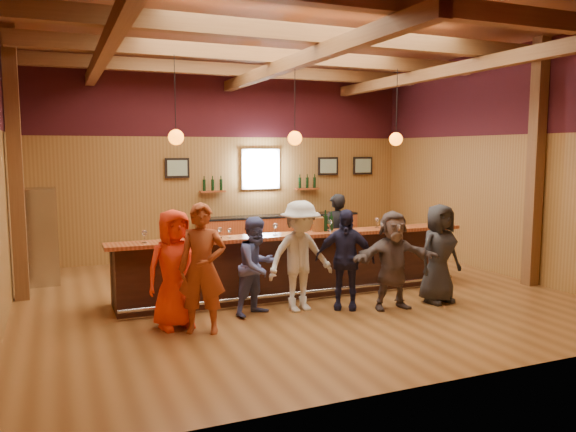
{
  "coord_description": "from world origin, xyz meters",
  "views": [
    {
      "loc": [
        -3.75,
        -8.74,
        2.51
      ],
      "look_at": [
        0.0,
        0.3,
        1.35
      ],
      "focal_mm": 35.0,
      "sensor_mm": 36.0,
      "label": 1
    }
  ],
  "objects_px": {
    "stainless_fridge": "(38,236)",
    "customer_navy": "(345,259)",
    "back_bar_cabinet": "(280,234)",
    "customer_redvest": "(202,268)",
    "customer_orange": "(175,269)",
    "bartender": "(336,236)",
    "customer_denim": "(257,266)",
    "customer_brown": "(393,260)",
    "customer_dark": "(439,254)",
    "customer_white": "(300,256)",
    "ice_bucket": "(318,224)",
    "bottle_a": "(325,223)",
    "bar_counter": "(292,264)"
  },
  "relations": [
    {
      "from": "bar_counter",
      "to": "bottle_a",
      "type": "relative_size",
      "value": 17.06
    },
    {
      "from": "customer_denim",
      "to": "customer_orange",
      "type": "bearing_deg",
      "value": 160.64
    },
    {
      "from": "customer_dark",
      "to": "back_bar_cabinet",
      "type": "bearing_deg",
      "value": 92.43
    },
    {
      "from": "bar_counter",
      "to": "bartender",
      "type": "distance_m",
      "value": 1.54
    },
    {
      "from": "back_bar_cabinet",
      "to": "customer_dark",
      "type": "bearing_deg",
      "value": -80.88
    },
    {
      "from": "stainless_fridge",
      "to": "customer_orange",
      "type": "relative_size",
      "value": 1.07
    },
    {
      "from": "ice_bucket",
      "to": "bar_counter",
      "type": "bearing_deg",
      "value": 150.89
    },
    {
      "from": "bar_counter",
      "to": "back_bar_cabinet",
      "type": "bearing_deg",
      "value": 71.66
    },
    {
      "from": "customer_orange",
      "to": "customer_brown",
      "type": "xyz_separation_m",
      "value": [
        3.36,
        -0.36,
        -0.06
      ]
    },
    {
      "from": "back_bar_cabinet",
      "to": "customer_brown",
      "type": "height_order",
      "value": "customer_brown"
    },
    {
      "from": "bar_counter",
      "to": "back_bar_cabinet",
      "type": "height_order",
      "value": "bar_counter"
    },
    {
      "from": "customer_dark",
      "to": "customer_white",
      "type": "bearing_deg",
      "value": 162.85
    },
    {
      "from": "stainless_fridge",
      "to": "customer_redvest",
      "type": "distance_m",
      "value": 4.5
    },
    {
      "from": "bar_counter",
      "to": "customer_dark",
      "type": "bearing_deg",
      "value": -36.52
    },
    {
      "from": "stainless_fridge",
      "to": "customer_navy",
      "type": "distance_m",
      "value": 5.8
    },
    {
      "from": "back_bar_cabinet",
      "to": "customer_denim",
      "type": "relative_size",
      "value": 2.66
    },
    {
      "from": "customer_redvest",
      "to": "ice_bucket",
      "type": "relative_size",
      "value": 7.61
    },
    {
      "from": "customer_redvest",
      "to": "customer_dark",
      "type": "distance_m",
      "value": 3.96
    },
    {
      "from": "bar_counter",
      "to": "customer_navy",
      "type": "distance_m",
      "value": 1.29
    },
    {
      "from": "customer_navy",
      "to": "bartender",
      "type": "distance_m",
      "value": 2.19
    },
    {
      "from": "customer_white",
      "to": "bartender",
      "type": "relative_size",
      "value": 1.04
    },
    {
      "from": "stainless_fridge",
      "to": "customer_denim",
      "type": "bearing_deg",
      "value": -47.82
    },
    {
      "from": "ice_bucket",
      "to": "customer_brown",
      "type": "bearing_deg",
      "value": -61.52
    },
    {
      "from": "customer_denim",
      "to": "bartender",
      "type": "distance_m",
      "value": 2.9
    },
    {
      "from": "customer_white",
      "to": "customer_navy",
      "type": "xyz_separation_m",
      "value": [
        0.7,
        -0.15,
        -0.07
      ]
    },
    {
      "from": "customer_navy",
      "to": "back_bar_cabinet",
      "type": "bearing_deg",
      "value": 110.65
    },
    {
      "from": "customer_orange",
      "to": "customer_brown",
      "type": "distance_m",
      "value": 3.38
    },
    {
      "from": "ice_bucket",
      "to": "customer_denim",
      "type": "bearing_deg",
      "value": -151.09
    },
    {
      "from": "customer_brown",
      "to": "customer_dark",
      "type": "bearing_deg",
      "value": 8.66
    },
    {
      "from": "customer_dark",
      "to": "bottle_a",
      "type": "distance_m",
      "value": 1.96
    },
    {
      "from": "stainless_fridge",
      "to": "customer_denim",
      "type": "relative_size",
      "value": 1.2
    },
    {
      "from": "customer_dark",
      "to": "customer_redvest",
      "type": "bearing_deg",
      "value": 173.7
    },
    {
      "from": "bar_counter",
      "to": "customer_dark",
      "type": "height_order",
      "value": "customer_dark"
    },
    {
      "from": "customer_redvest",
      "to": "bottle_a",
      "type": "bearing_deg",
      "value": 50.03
    },
    {
      "from": "customer_orange",
      "to": "customer_redvest",
      "type": "height_order",
      "value": "customer_redvest"
    },
    {
      "from": "customer_orange",
      "to": "bartender",
      "type": "distance_m",
      "value": 4.05
    },
    {
      "from": "customer_redvest",
      "to": "bottle_a",
      "type": "relative_size",
      "value": 4.87
    },
    {
      "from": "bottle_a",
      "to": "customer_redvest",
      "type": "bearing_deg",
      "value": -153.64
    },
    {
      "from": "back_bar_cabinet",
      "to": "customer_redvest",
      "type": "relative_size",
      "value": 2.23
    },
    {
      "from": "customer_dark",
      "to": "customer_navy",
      "type": "bearing_deg",
      "value": 163.59
    },
    {
      "from": "customer_orange",
      "to": "customer_navy",
      "type": "bearing_deg",
      "value": -12.41
    },
    {
      "from": "customer_redvest",
      "to": "bottle_a",
      "type": "xyz_separation_m",
      "value": [
        2.47,
        1.23,
        0.36
      ]
    },
    {
      "from": "stainless_fridge",
      "to": "customer_navy",
      "type": "relative_size",
      "value": 1.13
    },
    {
      "from": "customer_brown",
      "to": "customer_dark",
      "type": "relative_size",
      "value": 0.96
    },
    {
      "from": "customer_redvest",
      "to": "customer_denim",
      "type": "distance_m",
      "value": 1.11
    },
    {
      "from": "customer_dark",
      "to": "customer_brown",
      "type": "bearing_deg",
      "value": 174.76
    },
    {
      "from": "customer_brown",
      "to": "customer_dark",
      "type": "height_order",
      "value": "customer_dark"
    },
    {
      "from": "stainless_fridge",
      "to": "customer_brown",
      "type": "height_order",
      "value": "stainless_fridge"
    },
    {
      "from": "customer_orange",
      "to": "customer_denim",
      "type": "relative_size",
      "value": 1.12
    },
    {
      "from": "customer_denim",
      "to": "bottle_a",
      "type": "relative_size",
      "value": 4.08
    }
  ]
}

